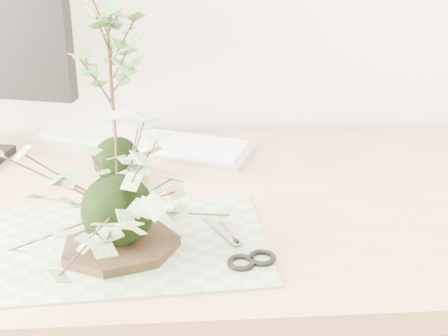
{
  "coord_description": "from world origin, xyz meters",
  "views": [
    {
      "loc": [
        -0.06,
        0.23,
        1.24
      ],
      "look_at": [
        0.0,
        1.14,
        0.84
      ],
      "focal_mm": 50.0,
      "sensor_mm": 36.0,
      "label": 1
    }
  ],
  "objects_px": {
    "maple_kokedama": "(108,46)",
    "keyboard": "(142,142)",
    "desk": "(172,243)",
    "ivy_kokedama": "(115,179)"
  },
  "relations": [
    {
      "from": "desk",
      "to": "maple_kokedama",
      "type": "distance_m",
      "value": 0.37
    },
    {
      "from": "desk",
      "to": "ivy_kokedama",
      "type": "xyz_separation_m",
      "value": [
        -0.07,
        -0.17,
        0.21
      ]
    },
    {
      "from": "desk",
      "to": "ivy_kokedama",
      "type": "distance_m",
      "value": 0.29
    },
    {
      "from": "maple_kokedama",
      "to": "keyboard",
      "type": "distance_m",
      "value": 0.32
    },
    {
      "from": "desk",
      "to": "ivy_kokedama",
      "type": "bearing_deg",
      "value": -112.94
    },
    {
      "from": "maple_kokedama",
      "to": "keyboard",
      "type": "height_order",
      "value": "maple_kokedama"
    },
    {
      "from": "keyboard",
      "to": "maple_kokedama",
      "type": "bearing_deg",
      "value": -78.1
    },
    {
      "from": "maple_kokedama",
      "to": "desk",
      "type": "bearing_deg",
      "value": -41.33
    },
    {
      "from": "desk",
      "to": "keyboard",
      "type": "xyz_separation_m",
      "value": [
        -0.06,
        0.28,
        0.1
      ]
    },
    {
      "from": "desk",
      "to": "maple_kokedama",
      "type": "height_order",
      "value": "maple_kokedama"
    }
  ]
}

